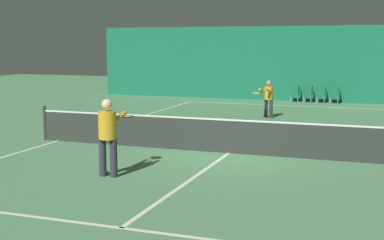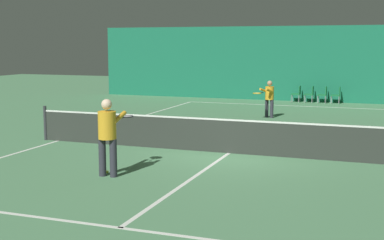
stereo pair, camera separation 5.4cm
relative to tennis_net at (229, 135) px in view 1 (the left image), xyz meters
The scene contains 15 objects.
ground_plane 0.51m from the tennis_net, ahead, with size 60.00×60.00×0.00m, color #4C7F56.
backdrop_curtain 14.26m from the tennis_net, 90.00° to the left, with size 23.00×0.12×3.89m.
court_line_baseline_far 11.91m from the tennis_net, 90.00° to the left, with size 11.00×0.10×0.00m.
court_line_service_far 6.42m from the tennis_net, 90.00° to the left, with size 8.25×0.10×0.00m.
court_line_service_near 6.42m from the tennis_net, 90.00° to the right, with size 8.25×0.10×0.00m.
court_line_sideline_left 5.52m from the tennis_net, behind, with size 0.10×23.80×0.00m.
court_line_centre 0.51m from the tennis_net, ahead, with size 0.10×12.80×0.00m.
tennis_net is the anchor object (origin of this frame).
player_near 3.90m from the tennis_net, 118.69° to the right, with size 0.45×1.40×1.77m.
player_far 7.40m from the tennis_net, 93.63° to the left, with size 0.74×1.32×1.50m.
courtside_chair_0 13.64m from the tennis_net, 91.29° to the left, with size 0.44×0.44×0.84m.
courtside_chair_1 13.64m from the tennis_net, 88.51° to the left, with size 0.44×0.44×0.84m.
courtside_chair_2 13.67m from the tennis_net, 85.74° to the left, with size 0.44×0.44×0.84m.
courtside_chair_3 13.74m from the tennis_net, 83.00° to the left, with size 0.44×0.44×0.84m.
tennis_ball 3.79m from the tennis_net, 122.52° to the right, with size 0.07×0.07×0.07m.
Camera 1 is at (3.94, -13.89, 2.99)m, focal length 50.00 mm.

